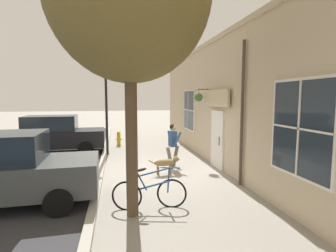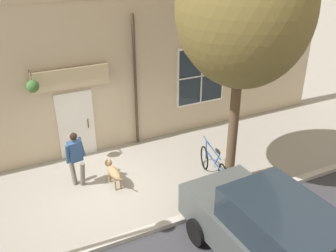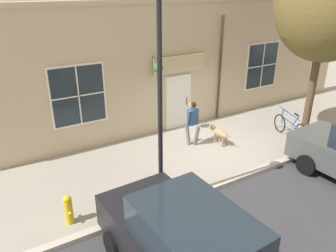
{
  "view_description": "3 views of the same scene",
  "coord_description": "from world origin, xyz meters",
  "px_view_note": "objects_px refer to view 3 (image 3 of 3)",
  "views": [
    {
      "loc": [
        1.43,
        8.7,
        2.56
      ],
      "look_at": [
        -0.5,
        -1.07,
        1.49
      ],
      "focal_mm": 28.0,
      "sensor_mm": 36.0,
      "label": 1
    },
    {
      "loc": [
        8.17,
        -2.19,
        6.08
      ],
      "look_at": [
        0.04,
        1.79,
        1.55
      ],
      "focal_mm": 40.0,
      "sensor_mm": 36.0,
      "label": 2
    },
    {
      "loc": [
        7.92,
        -6.72,
        5.26
      ],
      "look_at": [
        0.15,
        -2.08,
        1.31
      ],
      "focal_mm": 35.0,
      "sensor_mm": 36.0,
      "label": 3
    }
  ],
  "objects_px": {
    "pedestrian_walking": "(193,120)",
    "leaning_bicycle": "(290,127)",
    "parked_car_nearest_curb": "(188,249)",
    "fire_hydrant": "(68,209)",
    "street_tree_by_curb": "(325,6)",
    "dog_on_leash": "(219,133)",
    "street_lamp": "(160,75)"
  },
  "relations": [
    {
      "from": "leaning_bicycle",
      "to": "fire_hydrant",
      "type": "height_order",
      "value": "leaning_bicycle"
    },
    {
      "from": "pedestrian_walking",
      "to": "dog_on_leash",
      "type": "relative_size",
      "value": 1.45
    },
    {
      "from": "pedestrian_walking",
      "to": "street_lamp",
      "type": "distance_m",
      "value": 4.39
    },
    {
      "from": "pedestrian_walking",
      "to": "street_lamp",
      "type": "bearing_deg",
      "value": -47.35
    },
    {
      "from": "leaning_bicycle",
      "to": "parked_car_nearest_curb",
      "type": "distance_m",
      "value": 7.84
    },
    {
      "from": "street_tree_by_curb",
      "to": "leaning_bicycle",
      "type": "distance_m",
      "value": 4.26
    },
    {
      "from": "dog_on_leash",
      "to": "fire_hydrant",
      "type": "xyz_separation_m",
      "value": [
        1.51,
        -5.75,
        -0.01
      ]
    },
    {
      "from": "pedestrian_walking",
      "to": "fire_hydrant",
      "type": "relative_size",
      "value": 2.09
    },
    {
      "from": "leaning_bicycle",
      "to": "fire_hydrant",
      "type": "distance_m",
      "value": 8.42
    },
    {
      "from": "street_tree_by_curb",
      "to": "dog_on_leash",
      "type": "bearing_deg",
      "value": -113.8
    },
    {
      "from": "pedestrian_walking",
      "to": "parked_car_nearest_curb",
      "type": "bearing_deg",
      "value": -35.53
    },
    {
      "from": "pedestrian_walking",
      "to": "street_tree_by_curb",
      "type": "height_order",
      "value": "street_tree_by_curb"
    },
    {
      "from": "parked_car_nearest_curb",
      "to": "fire_hydrant",
      "type": "xyz_separation_m",
      "value": [
        -2.91,
        -1.42,
        -0.48
      ]
    },
    {
      "from": "street_lamp",
      "to": "leaning_bicycle",
      "type": "bearing_deg",
      "value": 100.53
    },
    {
      "from": "street_tree_by_curb",
      "to": "fire_hydrant",
      "type": "height_order",
      "value": "street_tree_by_curb"
    },
    {
      "from": "leaning_bicycle",
      "to": "fire_hydrant",
      "type": "xyz_separation_m",
      "value": [
        0.63,
        -8.4,
        0.02
      ]
    },
    {
      "from": "pedestrian_walking",
      "to": "street_tree_by_curb",
      "type": "distance_m",
      "value": 5.49
    },
    {
      "from": "pedestrian_walking",
      "to": "leaning_bicycle",
      "type": "xyz_separation_m",
      "value": [
        1.3,
        3.53,
        -0.58
      ]
    },
    {
      "from": "pedestrian_walking",
      "to": "fire_hydrant",
      "type": "bearing_deg",
      "value": -68.39
    },
    {
      "from": "leaning_bicycle",
      "to": "street_lamp",
      "type": "height_order",
      "value": "street_lamp"
    },
    {
      "from": "fire_hydrant",
      "to": "street_lamp",
      "type": "bearing_deg",
      "value": 76.61
    },
    {
      "from": "dog_on_leash",
      "to": "street_lamp",
      "type": "bearing_deg",
      "value": -60.18
    },
    {
      "from": "street_tree_by_curb",
      "to": "fire_hydrant",
      "type": "xyz_separation_m",
      "value": [
        0.25,
        -8.6,
        -4.23
      ]
    },
    {
      "from": "street_tree_by_curb",
      "to": "leaning_bicycle",
      "type": "bearing_deg",
      "value": -151.31
    },
    {
      "from": "dog_on_leash",
      "to": "leaning_bicycle",
      "type": "relative_size",
      "value": 0.64
    },
    {
      "from": "pedestrian_walking",
      "to": "street_tree_by_curb",
      "type": "bearing_deg",
      "value": 65.79
    },
    {
      "from": "street_tree_by_curb",
      "to": "parked_car_nearest_curb",
      "type": "relative_size",
      "value": 1.5
    },
    {
      "from": "parked_car_nearest_curb",
      "to": "street_tree_by_curb",
      "type": "bearing_deg",
      "value": 113.72
    },
    {
      "from": "street_lamp",
      "to": "fire_hydrant",
      "type": "xyz_separation_m",
      "value": [
        -0.53,
        -2.21,
        -3.04
      ]
    },
    {
      "from": "leaning_bicycle",
      "to": "street_lamp",
      "type": "xyz_separation_m",
      "value": [
        1.15,
        -6.19,
        3.05
      ]
    },
    {
      "from": "street_tree_by_curb",
      "to": "leaning_bicycle",
      "type": "height_order",
      "value": "street_tree_by_curb"
    },
    {
      "from": "street_tree_by_curb",
      "to": "parked_car_nearest_curb",
      "type": "distance_m",
      "value": 8.7
    }
  ]
}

